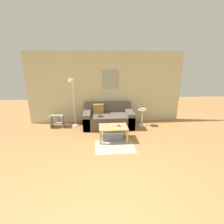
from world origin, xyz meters
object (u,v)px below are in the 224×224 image
(side_table, at_px, (142,116))
(remote_control, at_px, (113,125))
(storage_bin, at_px, (112,135))
(book_stack, at_px, (143,109))
(couch, at_px, (108,118))
(cell_phone, at_px, (119,126))
(coffee_table, at_px, (113,129))
(step_stool, at_px, (57,121))
(floor_lamp, at_px, (73,96))

(side_table, relative_size, remote_control, 3.98)
(storage_bin, relative_size, remote_control, 4.02)
(storage_bin, relative_size, book_stack, 2.68)
(couch, xyz_separation_m, side_table, (1.20, -0.06, 0.07))
(side_table, distance_m, cell_phone, 1.40)
(book_stack, bearing_deg, couch, 176.49)
(coffee_table, xyz_separation_m, step_stool, (-1.87, 1.16, -0.11))
(book_stack, height_order, step_stool, book_stack)
(couch, distance_m, remote_control, 1.04)
(cell_phone, bearing_deg, couch, 70.19)
(book_stack, bearing_deg, coffee_table, -137.81)
(floor_lamp, height_order, cell_phone, floor_lamp)
(remote_control, bearing_deg, step_stool, 134.73)
(coffee_table, bearing_deg, cell_phone, 8.03)
(book_stack, bearing_deg, remote_control, -140.24)
(couch, xyz_separation_m, coffee_table, (0.08, -1.10, 0.05))
(coffee_table, xyz_separation_m, storage_bin, (-0.02, 0.04, -0.20))
(step_stool, bearing_deg, couch, -1.77)
(floor_lamp, distance_m, remote_control, 1.75)
(step_stool, bearing_deg, remote_control, -30.26)
(couch, height_order, remote_control, couch)
(coffee_table, relative_size, remote_control, 5.41)
(remote_control, xyz_separation_m, step_stool, (-1.86, 1.08, -0.20))
(floor_lamp, xyz_separation_m, remote_control, (1.24, -1.03, -0.68))
(storage_bin, bearing_deg, remote_control, 74.82)
(side_table, bearing_deg, couch, 176.96)
(floor_lamp, relative_size, side_table, 2.80)
(side_table, bearing_deg, floor_lamp, 178.43)
(couch, bearing_deg, coffee_table, -86.07)
(side_table, bearing_deg, coffee_table, -137.36)
(couch, relative_size, step_stool, 4.08)
(floor_lamp, relative_size, book_stack, 7.43)
(side_table, bearing_deg, storage_bin, -139.09)
(floor_lamp, bearing_deg, side_table, -1.57)
(cell_phone, bearing_deg, coffee_table, 155.38)
(book_stack, distance_m, step_stool, 3.03)
(floor_lamp, bearing_deg, couch, -0.07)
(couch, bearing_deg, remote_control, -86.42)
(couch, relative_size, floor_lamp, 1.02)
(side_table, distance_m, book_stack, 0.26)
(coffee_table, distance_m, book_stack, 1.56)
(coffee_table, xyz_separation_m, remote_control, (-0.01, 0.07, 0.09))
(couch, distance_m, floor_lamp, 1.43)
(couch, height_order, coffee_table, couch)
(coffee_table, distance_m, side_table, 1.53)
(coffee_table, height_order, step_stool, coffee_table)
(floor_lamp, height_order, book_stack, floor_lamp)
(couch, relative_size, side_table, 2.87)
(side_table, height_order, cell_phone, side_table)
(remote_control, height_order, cell_phone, remote_control)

